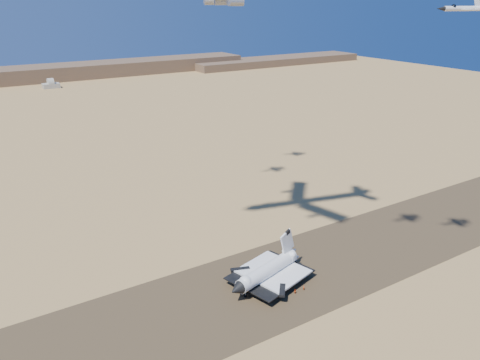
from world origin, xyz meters
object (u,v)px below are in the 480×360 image
shuttle (267,272)px  chase_jet_b (461,8)px  crew_a (304,288)px  crew_c (289,282)px  crew_b (295,291)px

shuttle → chase_jet_b: size_ratio=2.33×
crew_a → crew_c: bearing=30.6°
shuttle → crew_b: bearing=-80.6°
crew_b → chase_jet_b: (42.54, -19.30, 95.68)m
crew_b → chase_jet_b: chase_jet_b is taller
crew_a → chase_jet_b: (38.49, -19.33, 95.64)m
crew_b → shuttle: bearing=4.4°
chase_jet_b → crew_a: bearing=169.0°
crew_b → crew_c: crew_c is taller
crew_a → chase_jet_b: chase_jet_b is taller
crew_b → chase_jet_b: 106.48m
crew_b → crew_c: (1.91, 5.78, 0.08)m
shuttle → crew_a: size_ratio=20.67×
crew_a → crew_c: crew_c is taller
shuttle → crew_a: bearing=-65.3°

